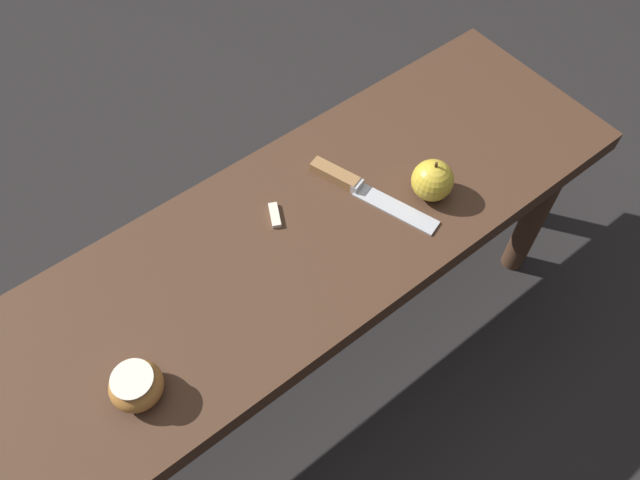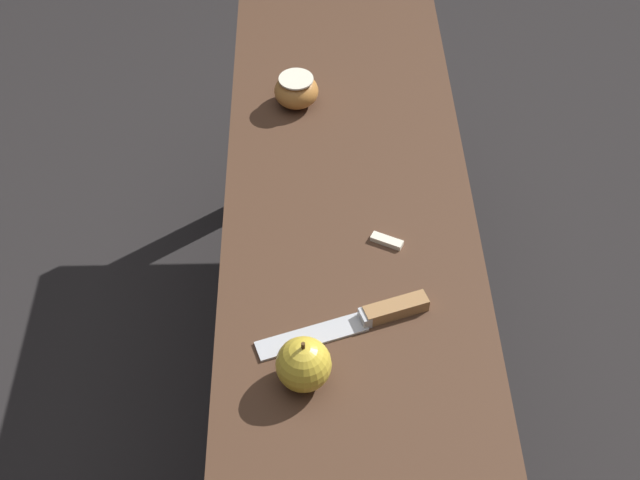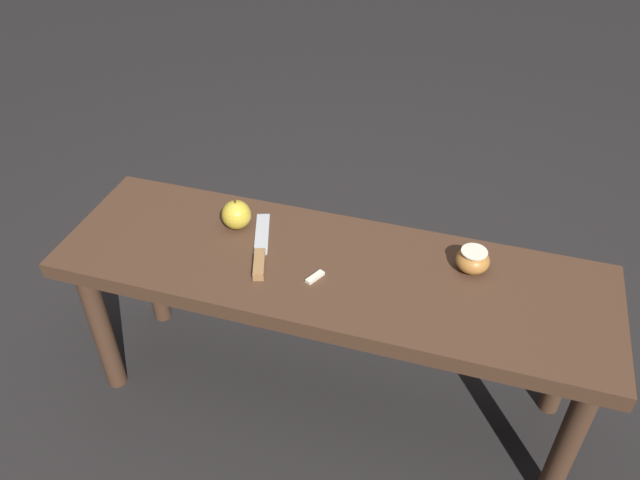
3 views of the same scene
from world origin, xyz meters
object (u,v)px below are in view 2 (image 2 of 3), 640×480
Objects in this scene: apple_whole at (304,364)px; apple_cut at (296,91)px; knife at (370,317)px; wooden_bench at (350,262)px.

apple_cut is at bearing 0.73° from apple_whole.
knife is 0.48m from apple_cut.
wooden_bench is 15.74× the size of apple_whole.
apple_cut reaches higher than knife.
knife is at bearing -173.66° from wooden_bench.
knife is at bearing -43.63° from apple_whole.
knife is 0.13m from apple_whole.
wooden_bench is 0.33m from apple_cut.
apple_whole reaches higher than wooden_bench.
wooden_bench is 0.29m from apple_whole.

